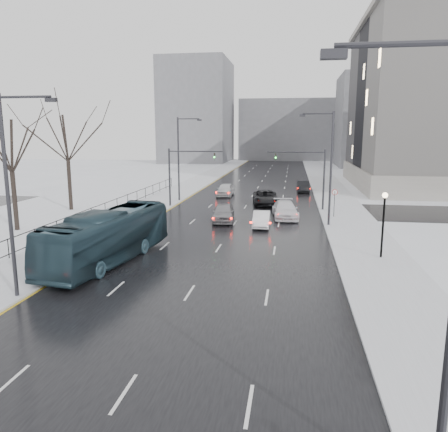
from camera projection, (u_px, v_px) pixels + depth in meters
The scene contains 26 objects.
road at pixel (254, 194), 59.47m from camera, with size 16.00×150.00×0.04m, color black.
cross_road at pixel (244, 209), 47.83m from camera, with size 130.00×10.00×0.04m, color black.
sidewalk_left at pixel (179, 192), 61.06m from camera, with size 5.00×150.00×0.16m, color silver.
sidewalk_right at pixel (333, 195), 57.87m from camera, with size 5.00×150.00×0.16m, color silver.
park_strip at pixel (115, 190), 62.51m from camera, with size 14.00×150.00×0.12m, color white.
tree_park_d at pixel (18, 231), 36.96m from camera, with size 8.75×8.75×12.50m, color black, non-canonical shape.
tree_park_e at pixel (71, 211), 46.72m from camera, with size 9.45×9.45×13.50m, color black, non-canonical shape.
iron_fence at pixel (43, 233), 32.17m from camera, with size 0.06×70.00×1.30m.
streetlight_r_near at pixel (446, 264), 8.66m from camera, with size 2.95×0.25×10.00m.
streetlight_r_mid at pixel (329, 163), 37.77m from camera, with size 2.95×0.25×10.00m.
streetlight_l_near at pixel (12, 187), 20.85m from camera, with size 2.95×0.25×10.00m.
streetlight_l_far at pixel (180, 155), 51.90m from camera, with size 2.95×0.25×10.00m.
lamppost_r_mid at pixel (384, 215), 28.14m from camera, with size 0.36×0.36×4.28m.
mast_signal_right at pixel (314, 172), 45.95m from camera, with size 6.10×0.33×6.50m.
mast_signal_left at pixel (179, 170), 48.18m from camera, with size 6.10×0.33×6.50m.
no_uturn_sign at pixel (335, 195), 42.12m from camera, with size 0.60×0.06×2.70m.
bldg_far_right at pixel (389, 121), 106.53m from camera, with size 24.00×20.00×22.00m, color slate.
bldg_far_left at pixel (197, 112), 123.27m from camera, with size 18.00×22.00×28.00m, color slate.
bldg_far_center at pixel (290, 130), 134.81m from camera, with size 30.00×18.00×18.00m, color slate.
bus at pixel (109, 236), 27.79m from camera, with size 2.79×11.94×3.32m, color #243C47.
sedan_center_near at pixel (224, 213), 40.65m from camera, with size 1.96×4.88×1.66m, color gray.
sedan_right_near at pixel (261, 219), 38.37m from camera, with size 1.44×4.14×1.37m, color white.
sedan_right_cross at pixel (266, 198), 50.07m from camera, with size 2.75×5.97×1.66m, color black.
sedan_right_far at pixel (285, 210), 42.26m from camera, with size 2.28×5.62×1.63m, color white.
sedan_center_far at pixel (226, 190), 57.16m from camera, with size 1.96×4.87×1.66m, color silver.
sedan_right_distant at pixel (303, 187), 60.98m from camera, with size 1.62×4.64×1.53m, color black.
Camera 1 is at (5.09, 1.09, 8.19)m, focal length 35.00 mm.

